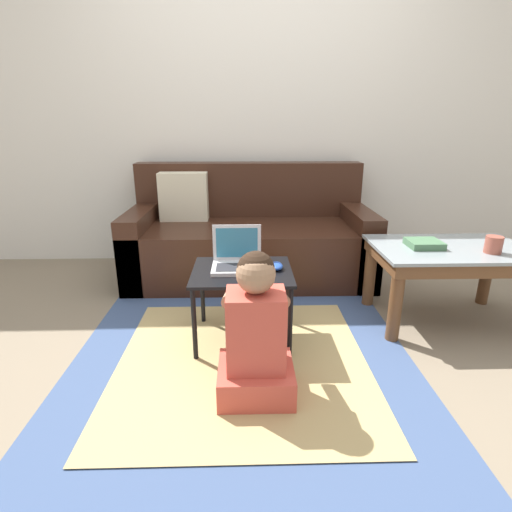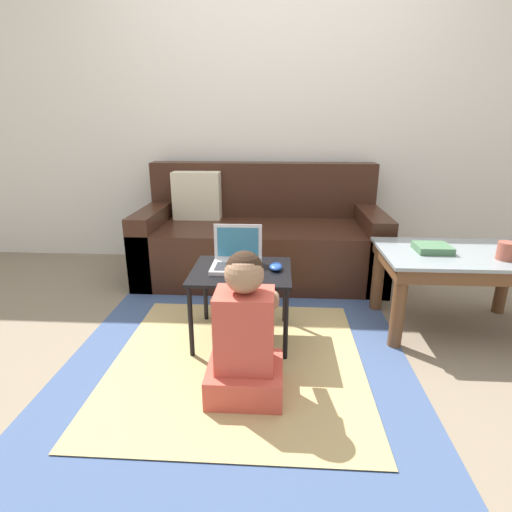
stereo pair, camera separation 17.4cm
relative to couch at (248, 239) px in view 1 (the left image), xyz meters
name	(u,v)px [view 1 (the left image)]	position (x,y,z in m)	size (l,w,h in m)	color
ground_plane	(272,355)	(0.10, -1.16, -0.28)	(16.00, 16.00, 0.00)	#7F705B
wall_back	(260,105)	(0.10, 0.43, 0.97)	(9.00, 0.06, 2.50)	silver
area_rug	(243,362)	(-0.04, -1.23, -0.28)	(1.67, 1.73, 0.01)	#3D517A
couch	(248,239)	(0.00, 0.00, 0.00)	(1.76, 0.81, 0.83)	#381E14
coffee_table	(450,260)	(1.14, -0.80, 0.09)	(0.86, 0.56, 0.45)	gray
laptop_desk	(242,279)	(-0.04, -1.00, 0.07)	(0.51, 0.44, 0.40)	black
laptop	(237,262)	(-0.07, -0.96, 0.15)	(0.25, 0.20, 0.21)	silver
computer_mouse	(276,266)	(0.13, -0.98, 0.13)	(0.07, 0.10, 0.03)	#234CB2
person_seated	(256,336)	(0.02, -1.46, 0.00)	(0.32, 0.37, 0.64)	#CC4C3D
cup_on_table	(494,245)	(1.30, -0.92, 0.22)	(0.09, 0.09, 0.09)	#994C3D
book_on_table	(424,244)	(0.98, -0.80, 0.19)	(0.18, 0.17, 0.04)	#47704C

